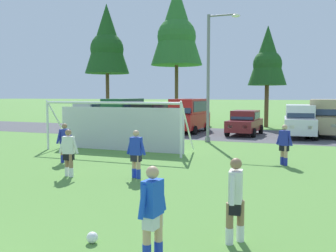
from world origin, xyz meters
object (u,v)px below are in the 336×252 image
(soccer_goal, at_px, (117,125))
(parked_car_slot_left, at_px, (123,113))
(player_defender_far, at_px, (235,201))
(parked_car_slot_center_left, at_px, (150,117))
(player_trailing_back, at_px, (69,153))
(parked_car_slot_far_left, at_px, (91,115))
(parked_car_slot_center_right, at_px, (245,123))
(street_lamp, at_px, (211,77))
(parked_car_slot_center, at_px, (189,115))
(player_striker_near, at_px, (284,145))
(player_winger_right, at_px, (136,154))
(player_midfield_center, at_px, (65,143))
(parked_car_slot_right, at_px, (300,121))
(player_winger_left, at_px, (153,214))
(soccer_ball, at_px, (92,238))
(parked_car_slot_far_right, at_px, (324,117))

(soccer_goal, bearing_deg, parked_car_slot_left, 116.76)
(player_defender_far, relative_size, parked_car_slot_center_left, 0.35)
(player_trailing_back, relative_size, parked_car_slot_far_left, 0.35)
(player_trailing_back, height_order, parked_car_slot_center_right, parked_car_slot_center_right)
(parked_car_slot_center_right, xyz_separation_m, street_lamp, (-1.26, -4.69, 3.02))
(street_lamp, bearing_deg, parked_car_slot_center, 120.59)
(parked_car_slot_left, bearing_deg, parked_car_slot_center, 4.12)
(street_lamp, bearing_deg, soccer_goal, -123.94)
(player_striker_near, height_order, player_winger_right, same)
(player_winger_right, distance_m, player_trailing_back, 2.37)
(player_striker_near, bearing_deg, street_lamp, 127.24)
(soccer_goal, relative_size, player_midfield_center, 4.54)
(player_striker_near, bearing_deg, parked_car_slot_center_right, 107.36)
(parked_car_slot_far_left, height_order, parked_car_slot_center, parked_car_slot_center)
(parked_car_slot_right, bearing_deg, player_trailing_back, -114.61)
(parked_car_slot_center, height_order, parked_car_slot_right, parked_car_slot_center)
(player_winger_left, bearing_deg, player_winger_right, 118.60)
(player_trailing_back, bearing_deg, player_midfield_center, 129.28)
(parked_car_slot_right, bearing_deg, street_lamp, -137.50)
(player_striker_near, height_order, player_defender_far, same)
(parked_car_slot_center, bearing_deg, parked_car_slot_center_right, -5.44)
(soccer_goal, height_order, parked_car_slot_far_left, soccer_goal)
(player_trailing_back, distance_m, parked_car_slot_center, 16.07)
(player_midfield_center, height_order, parked_car_slot_far_left, parked_car_slot_far_left)
(soccer_ball, distance_m, player_defender_far, 2.82)
(parked_car_slot_center_right, bearing_deg, player_trailing_back, -102.38)
(soccer_goal, distance_m, player_trailing_back, 5.95)
(parked_car_slot_far_left, xyz_separation_m, parked_car_slot_center, (8.84, -0.34, 0.23))
(parked_car_slot_center_left, bearing_deg, player_trailing_back, -76.20)
(player_trailing_back, height_order, street_lamp, street_lamp)
(soccer_ball, height_order, parked_car_slot_right, parked_car_slot_right)
(player_defender_far, xyz_separation_m, parked_car_slot_far_right, (2.13, 20.53, 0.52))
(parked_car_slot_far_right, bearing_deg, player_midfield_center, -125.24)
(player_trailing_back, xyz_separation_m, parked_car_slot_far_right, (8.60, 16.86, 0.52))
(player_defender_far, height_order, parked_car_slot_far_right, parked_car_slot_far_right)
(soccer_ball, distance_m, street_lamp, 16.18)
(soccer_goal, xyz_separation_m, player_defender_far, (7.77, -9.46, -0.47))
(street_lamp, bearing_deg, parked_car_slot_right, 42.50)
(player_winger_right, bearing_deg, player_winger_left, -61.40)
(player_midfield_center, xyz_separation_m, player_defender_far, (8.25, -5.84, 0.00))
(player_winger_left, relative_size, parked_car_slot_center_left, 0.35)
(player_striker_near, height_order, parked_car_slot_right, parked_car_slot_right)
(player_striker_near, xyz_separation_m, parked_car_slot_far_right, (1.80, 12.00, 0.52))
(soccer_goal, xyz_separation_m, parked_car_slot_center_left, (-2.46, 9.50, -0.18))
(player_trailing_back, height_order, parked_car_slot_far_right, parked_car_slot_far_right)
(soccer_ball, relative_size, parked_car_slot_far_left, 0.05)
(player_midfield_center, xyz_separation_m, parked_car_slot_center, (0.93, 13.88, 0.52))
(player_midfield_center, distance_m, parked_car_slot_far_left, 16.26)
(parked_car_slot_left, bearing_deg, player_winger_right, -60.37)
(parked_car_slot_center, distance_m, parked_car_slot_far_right, 9.48)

